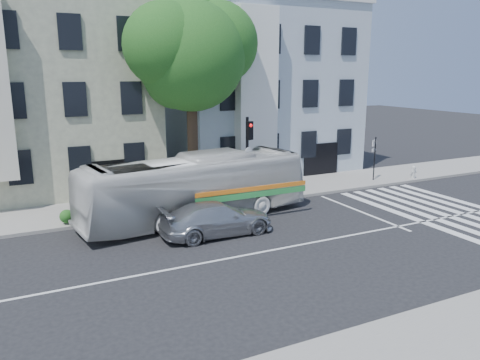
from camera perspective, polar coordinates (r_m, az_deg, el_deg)
ground at (r=18.31m, az=3.88°, el=-8.55°), size 120.00×120.00×0.00m
sidewalk_far at (r=25.17m, az=-5.23°, el=-2.33°), size 80.00×4.00×0.15m
building_left at (r=29.78m, az=-23.40°, el=9.64°), size 12.00×10.00×11.00m
building_right at (r=33.56m, az=1.59°, el=10.96°), size 12.00×10.00×11.00m
street_tree at (r=25.00m, az=-6.11°, el=15.51°), size 7.30×5.90×11.10m
bus at (r=21.62m, az=-5.37°, el=-0.93°), size 4.05×11.21×3.05m
sedan at (r=19.76m, az=-2.86°, el=-4.72°), size 2.02×4.88×1.41m
hedge at (r=22.83m, az=-9.74°, el=-2.98°), size 8.22×3.89×0.70m
traffic_signal at (r=23.51m, az=1.00°, el=3.76°), size 0.46×0.54×4.54m
fire_hydrant at (r=31.48m, az=20.36°, el=0.94°), size 0.45×0.26×0.81m
far_sign_pole at (r=30.04m, az=16.07°, el=3.17°), size 0.46×0.25×2.69m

